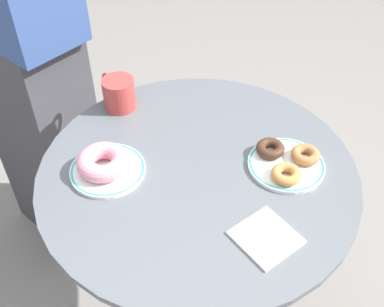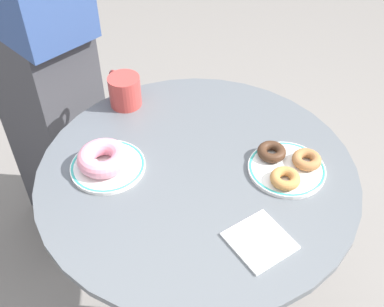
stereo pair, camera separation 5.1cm
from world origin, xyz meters
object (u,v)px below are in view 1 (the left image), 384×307
(donut_cinnamon, at_px, (305,155))
(donut_pink_frosted, at_px, (103,162))
(paper_napkin, at_px, (266,237))
(donut_old_fashioned, at_px, (286,174))
(plate_right, at_px, (286,165))
(person_figure, at_px, (20,48))
(cafe_table, at_px, (197,236))
(plate_left, at_px, (108,170))
(coffee_mug, at_px, (118,93))
(donut_chocolate, at_px, (271,149))

(donut_cinnamon, bearing_deg, donut_pink_frosted, 168.50)
(paper_napkin, bearing_deg, donut_old_fashioned, 53.31)
(plate_right, relative_size, person_figure, 0.11)
(cafe_table, xyz_separation_m, person_figure, (-0.40, 0.59, 0.33))
(donut_cinnamon, distance_m, paper_napkin, 0.26)
(donut_cinnamon, distance_m, donut_old_fashioned, 0.09)
(donut_cinnamon, height_order, person_figure, person_figure)
(plate_left, height_order, paper_napkin, plate_left)
(plate_right, relative_size, coffee_mug, 1.51)
(plate_right, relative_size, paper_napkin, 1.54)
(coffee_mug, bearing_deg, donut_pink_frosted, -107.46)
(cafe_table, xyz_separation_m, plate_left, (-0.21, 0.05, 0.27))
(plate_right, height_order, donut_old_fashioned, donut_old_fashioned)
(cafe_table, distance_m, person_figure, 0.78)
(donut_pink_frosted, bearing_deg, paper_napkin, -43.68)
(cafe_table, bearing_deg, paper_napkin, -70.60)
(coffee_mug, bearing_deg, donut_old_fashioned, -50.15)
(cafe_table, height_order, donut_pink_frosted, donut_pink_frosted)
(donut_old_fashioned, distance_m, coffee_mug, 0.51)
(donut_cinnamon, distance_m, coffee_mug, 0.53)
(plate_left, distance_m, person_figure, 0.57)
(plate_left, xyz_separation_m, donut_cinnamon, (0.47, -0.10, 0.02))
(donut_cinnamon, height_order, coffee_mug, coffee_mug)
(donut_chocolate, bearing_deg, donut_pink_frosted, 171.99)
(person_figure, bearing_deg, donut_cinnamon, -44.08)
(donut_cinnamon, bearing_deg, cafe_table, 170.44)
(donut_pink_frosted, bearing_deg, donut_chocolate, -8.01)
(plate_left, bearing_deg, donut_cinnamon, -11.47)
(cafe_table, height_order, coffee_mug, coffee_mug)
(donut_old_fashioned, relative_size, paper_napkin, 0.58)
(plate_left, distance_m, coffee_mug, 0.26)
(plate_right, bearing_deg, donut_cinnamon, 4.21)
(donut_chocolate, relative_size, paper_napkin, 0.58)
(donut_old_fashioned, bearing_deg, person_figure, 130.49)
(coffee_mug, relative_size, person_figure, 0.07)
(donut_pink_frosted, xyz_separation_m, paper_napkin, (0.30, -0.29, -0.03))
(paper_napkin, xyz_separation_m, person_figure, (-0.48, 0.83, 0.06))
(plate_left, xyz_separation_m, donut_old_fashioned, (0.40, -0.14, 0.02))
(cafe_table, xyz_separation_m, paper_napkin, (0.08, -0.23, 0.27))
(donut_cinnamon, relative_size, donut_chocolate, 1.00)
(plate_left, xyz_separation_m, paper_napkin, (0.29, -0.29, -0.00))
(donut_pink_frosted, relative_size, donut_chocolate, 1.76)
(plate_left, xyz_separation_m, plate_right, (0.42, -0.10, 0.00))
(cafe_table, distance_m, donut_old_fashioned, 0.36)
(plate_left, bearing_deg, person_figure, 108.93)
(donut_pink_frosted, bearing_deg, donut_cinnamon, -11.50)
(cafe_table, xyz_separation_m, plate_right, (0.21, -0.05, 0.27))
(paper_napkin, bearing_deg, plate_right, 55.49)
(plate_right, xyz_separation_m, donut_chocolate, (-0.02, 0.04, 0.02))
(cafe_table, distance_m, plate_right, 0.35)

